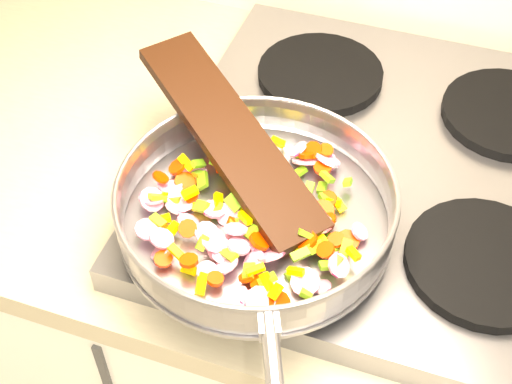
% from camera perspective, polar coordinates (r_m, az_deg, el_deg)
% --- Properties ---
extents(cooktop, '(0.60, 0.60, 0.04)m').
position_cam_1_polar(cooktop, '(1.00, 10.62, 1.70)').
color(cooktop, '#939399').
rests_on(cooktop, counter_top).
extents(grate_fl, '(0.19, 0.19, 0.02)m').
position_cam_1_polar(grate_fl, '(0.90, 0.38, -0.97)').
color(grate_fl, black).
rests_on(grate_fl, cooktop).
extents(grate_fr, '(0.19, 0.19, 0.02)m').
position_cam_1_polar(grate_fr, '(0.89, 17.84, -5.36)').
color(grate_fr, black).
rests_on(grate_fr, cooktop).
extents(grate_bl, '(0.19, 0.19, 0.02)m').
position_cam_1_polar(grate_bl, '(1.10, 5.16, 9.41)').
color(grate_bl, black).
rests_on(grate_bl, cooktop).
extents(grate_br, '(0.19, 0.19, 0.02)m').
position_cam_1_polar(grate_br, '(1.09, 19.57, 5.93)').
color(grate_br, black).
rests_on(grate_br, cooktop).
extents(saute_pan, '(0.38, 0.52, 0.06)m').
position_cam_1_polar(saute_pan, '(0.85, 0.01, -1.06)').
color(saute_pan, '#9E9EA5').
rests_on(saute_pan, grate_fl).
extents(vegetable_heap, '(0.29, 0.28, 0.05)m').
position_cam_1_polar(vegetable_heap, '(0.85, -0.22, -1.89)').
color(vegetable_heap, '#FB2E00').
rests_on(vegetable_heap, saute_pan).
extents(wooden_spatula, '(0.31, 0.27, 0.09)m').
position_cam_1_polar(wooden_spatula, '(0.89, -2.07, 4.54)').
color(wooden_spatula, black).
rests_on(wooden_spatula, saute_pan).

